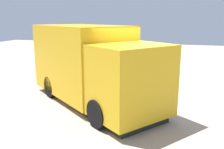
% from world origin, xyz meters
% --- Properties ---
extents(ground_plane, '(40.00, 40.00, 0.00)m').
position_xyz_m(ground_plane, '(0.00, 0.00, 0.00)').
color(ground_plane, '#B6A392').
extents(food_truck, '(5.43, 4.83, 2.53)m').
position_xyz_m(food_truck, '(1.33, -0.01, 1.22)').
color(food_truck, gold).
rests_on(food_truck, ground_plane).
extents(planter_flowering_far, '(0.59, 0.59, 0.82)m').
position_xyz_m(planter_flowering_far, '(2.48, -4.80, 0.43)').
color(planter_flowering_far, beige).
rests_on(planter_flowering_far, ground_plane).
extents(trash_bin, '(0.57, 0.57, 0.83)m').
position_xyz_m(trash_bin, '(4.66, -3.41, 0.42)').
color(trash_bin, '#22262D').
rests_on(trash_bin, ground_plane).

